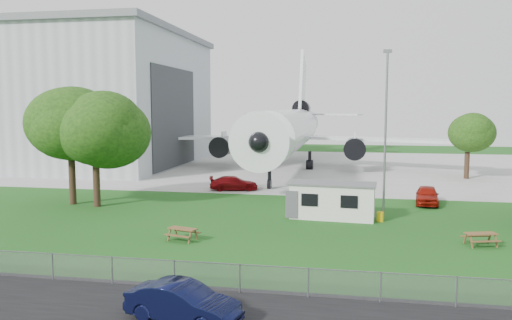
% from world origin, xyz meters
% --- Properties ---
extents(ground, '(160.00, 160.00, 0.00)m').
position_xyz_m(ground, '(0.00, 0.00, 0.00)').
color(ground, '#22601B').
extents(concrete_apron, '(120.00, 46.00, 0.03)m').
position_xyz_m(concrete_apron, '(0.00, 38.00, 0.01)').
color(concrete_apron, '#B7B7B2').
rests_on(concrete_apron, ground).
extents(hangar, '(43.00, 31.00, 18.55)m').
position_xyz_m(hangar, '(-37.97, 36.00, 9.41)').
color(hangar, '#B2B7BC').
rests_on(hangar, ground).
extents(airliner, '(46.36, 47.73, 17.69)m').
position_xyz_m(airliner, '(-2.00, 35.86, 5.27)').
color(airliner, white).
rests_on(airliner, ground).
extents(site_cabin, '(6.85, 3.21, 2.62)m').
position_xyz_m(site_cabin, '(4.58, 6.30, 1.31)').
color(site_cabin, silver).
rests_on(site_cabin, ground).
extents(picnic_west, '(2.13, 1.92, 0.76)m').
position_xyz_m(picnic_west, '(-4.27, -1.62, 0.00)').
color(picnic_west, brown).
rests_on(picnic_west, ground).
extents(picnic_east, '(2.14, 1.93, 0.76)m').
position_xyz_m(picnic_east, '(13.37, 0.37, 0.00)').
color(picnic_east, brown).
rests_on(picnic_east, ground).
extents(fence, '(58.00, 0.04, 1.30)m').
position_xyz_m(fence, '(0.00, -9.50, 0.00)').
color(fence, gray).
rests_on(fence, ground).
extents(lamp_mast, '(0.16, 0.16, 12.00)m').
position_xyz_m(lamp_mast, '(8.20, 6.20, 6.00)').
color(lamp_mast, slate).
rests_on(lamp_mast, ground).
extents(tree_west_big, '(7.27, 7.27, 9.99)m').
position_xyz_m(tree_west_big, '(-17.05, 7.72, 6.34)').
color(tree_west_big, '#382619').
rests_on(tree_west_big, ground).
extents(tree_west_small, '(6.96, 6.96, 9.71)m').
position_xyz_m(tree_west_small, '(-14.57, 7.16, 6.22)').
color(tree_west_small, '#382619').
rests_on(tree_west_small, ground).
extents(tree_far_apron, '(5.40, 5.40, 7.97)m').
position_xyz_m(tree_far_apron, '(19.00, 29.42, 5.25)').
color(tree_far_apron, '#382619').
rests_on(tree_far_apron, ground).
extents(car_centre_sedan, '(4.72, 2.61, 1.47)m').
position_xyz_m(car_centre_sedan, '(-0.48, -12.80, 0.74)').
color(car_centre_sedan, black).
rests_on(car_centre_sedan, ground).
extents(car_ne_hatch, '(2.36, 4.66, 1.52)m').
position_xyz_m(car_ne_hatch, '(12.23, 12.96, 0.76)').
color(car_ne_hatch, maroon).
rests_on(car_ne_hatch, ground).
extents(car_apron_van, '(5.03, 2.94, 1.37)m').
position_xyz_m(car_apron_van, '(-5.31, 17.00, 0.68)').
color(car_apron_van, maroon).
rests_on(car_apron_van, ground).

